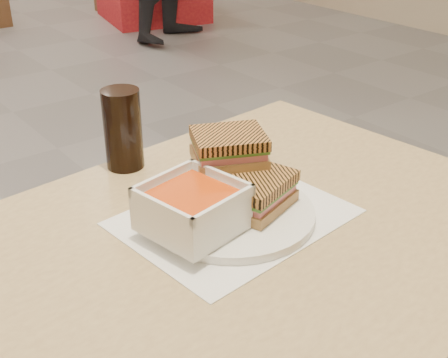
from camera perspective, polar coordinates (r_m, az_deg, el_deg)
main_table at (r=0.93m, az=-3.98°, el=-13.86°), size 1.26×0.81×0.75m
tray_liner at (r=0.96m, az=0.99°, el=-3.69°), size 0.37×0.30×0.00m
plate at (r=0.95m, az=0.77°, el=-3.31°), size 0.26×0.26×0.01m
soup_bowl at (r=0.89m, az=-3.02°, el=-2.94°), size 0.15×0.15×0.07m
panini_lower at (r=0.94m, az=2.93°, el=-1.16°), size 0.14×0.13×0.05m
panini_upper at (r=0.97m, az=0.48°, el=3.02°), size 0.15×0.14×0.05m
cola_glass at (r=1.10m, az=-9.68°, el=4.74°), size 0.07×0.07×0.15m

